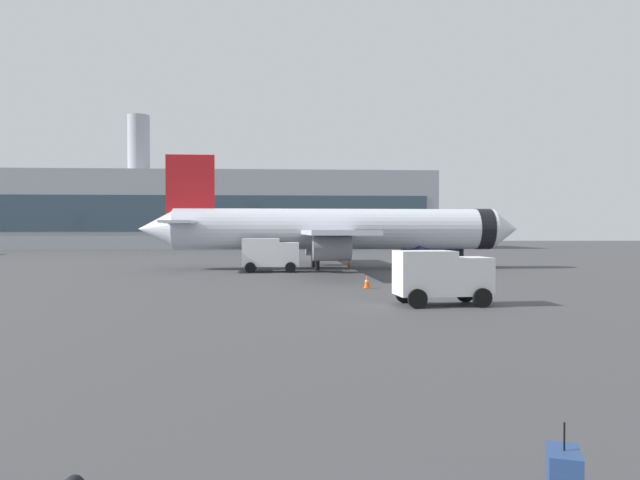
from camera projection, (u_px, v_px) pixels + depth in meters
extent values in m
cylinder|color=silver|center=(337.00, 229.00, 55.19)|extent=(30.07, 4.42, 3.80)
cone|color=silver|center=(505.00, 229.00, 56.48)|extent=(2.47, 3.66, 3.61)
cone|color=silver|center=(156.00, 229.00, 53.87)|extent=(3.27, 3.49, 3.42)
cylinder|color=black|center=(482.00, 229.00, 56.30)|extent=(1.48, 3.90, 3.88)
cube|color=silver|center=(319.00, 232.00, 63.09)|extent=(5.13, 16.10, 0.36)
cube|color=silver|center=(335.00, 232.00, 47.14)|extent=(5.13, 16.10, 0.36)
cylinder|color=gray|center=(321.00, 245.00, 60.62)|extent=(3.24, 2.27, 2.20)
cylinder|color=gray|center=(332.00, 248.00, 49.65)|extent=(3.24, 2.27, 2.20)
cube|color=red|center=(190.00, 190.00, 54.06)|extent=(4.41, 0.45, 6.40)
cube|color=silver|center=(190.00, 223.00, 57.26)|extent=(2.72, 6.05, 0.24)
cube|color=silver|center=(179.00, 222.00, 50.88)|extent=(2.72, 6.05, 0.24)
cylinder|color=black|center=(462.00, 258.00, 56.19)|extent=(0.36, 0.36, 1.80)
cylinder|color=black|center=(314.00, 258.00, 57.47)|extent=(0.44, 0.44, 1.80)
cylinder|color=black|center=(317.00, 260.00, 52.68)|extent=(0.44, 0.44, 1.80)
cube|color=white|center=(289.00, 254.00, 50.69)|extent=(1.69, 2.21, 2.04)
cube|color=#1E232D|center=(297.00, 249.00, 50.72)|extent=(0.09, 1.98, 0.84)
cube|color=white|center=(261.00, 252.00, 50.56)|extent=(3.13, 2.22, 2.40)
cylinder|color=black|center=(290.00, 266.00, 51.86)|extent=(0.90, 0.23, 0.90)
cylinder|color=black|center=(290.00, 267.00, 49.57)|extent=(0.90, 0.23, 0.90)
cylinder|color=black|center=(252.00, 266.00, 51.69)|extent=(0.90, 0.23, 0.90)
cylinder|color=black|center=(250.00, 268.00, 49.39)|extent=(0.90, 0.23, 0.90)
cube|color=navy|center=(446.00, 250.00, 58.75)|extent=(2.73, 2.93, 2.29)
cube|color=#1E232D|center=(451.00, 244.00, 59.17)|extent=(1.27, 1.84, 0.95)
cube|color=navy|center=(426.00, 248.00, 56.93)|extent=(4.92, 4.40, 2.70)
cylinder|color=black|center=(436.00, 261.00, 59.73)|extent=(0.87, 0.69, 0.90)
cylinder|color=black|center=(456.00, 262.00, 57.74)|extent=(0.87, 0.69, 0.90)
cylinder|color=black|center=(407.00, 263.00, 57.18)|extent=(0.87, 0.69, 0.90)
cylinder|color=black|center=(426.00, 264.00, 55.19)|extent=(0.87, 0.69, 0.90)
cube|color=white|center=(469.00, 276.00, 28.14)|extent=(1.90, 2.12, 1.78)
cube|color=#1E232D|center=(484.00, 267.00, 28.23)|extent=(0.21, 1.80, 0.74)
cube|color=white|center=(424.00, 273.00, 27.85)|extent=(2.78, 2.19, 2.10)
cylinder|color=black|center=(465.00, 293.00, 29.22)|extent=(0.91, 0.29, 0.90)
cylinder|color=black|center=(482.00, 298.00, 27.14)|extent=(0.91, 0.29, 0.90)
cylinder|color=black|center=(405.00, 294.00, 28.82)|extent=(0.91, 0.29, 0.90)
cylinder|color=black|center=(417.00, 299.00, 26.74)|extent=(0.91, 0.29, 0.90)
cube|color=#F2590C|center=(349.00, 267.00, 57.48)|extent=(0.44, 0.44, 0.04)
cone|color=#F2590C|center=(349.00, 263.00, 57.48)|extent=(0.36, 0.36, 0.67)
cylinder|color=white|center=(349.00, 263.00, 57.48)|extent=(0.23, 0.23, 0.10)
cube|color=#F2590C|center=(276.00, 263.00, 64.02)|extent=(0.44, 0.44, 0.04)
cone|color=#F2590C|center=(276.00, 260.00, 64.01)|extent=(0.36, 0.36, 0.57)
cylinder|color=white|center=(276.00, 260.00, 64.01)|extent=(0.23, 0.23, 0.10)
cube|color=#F2590C|center=(442.00, 267.00, 56.66)|extent=(0.44, 0.44, 0.04)
cone|color=#F2590C|center=(442.00, 264.00, 56.66)|extent=(0.36, 0.36, 0.58)
cylinder|color=white|center=(442.00, 264.00, 56.66)|extent=(0.23, 0.23, 0.10)
cube|color=#F2590C|center=(367.00, 288.00, 36.18)|extent=(0.44, 0.44, 0.04)
cone|color=#F2590C|center=(367.00, 282.00, 36.17)|extent=(0.36, 0.36, 0.76)
cylinder|color=white|center=(367.00, 281.00, 36.17)|extent=(0.23, 0.23, 0.10)
cube|color=navy|center=(564.00, 478.00, 7.51)|extent=(0.60, 0.74, 0.70)
cylinder|color=black|center=(564.00, 436.00, 7.50)|extent=(0.02, 0.02, 0.36)
cube|color=#9EA3AD|center=(194.00, 211.00, 121.33)|extent=(96.17, 22.63, 15.11)
cube|color=#334756|center=(185.00, 213.00, 110.00)|extent=(91.36, 0.10, 6.80)
cylinder|color=#9EA3AD|center=(139.00, 145.00, 120.46)|extent=(4.40, 4.40, 12.00)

